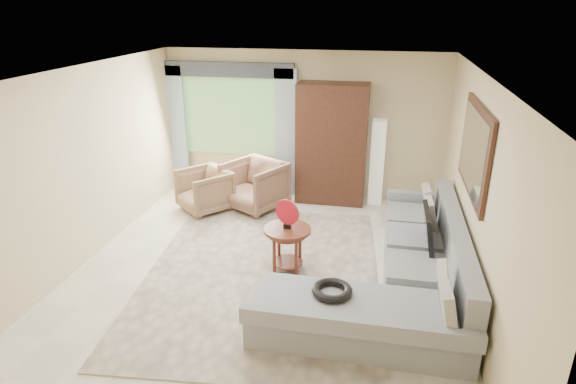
% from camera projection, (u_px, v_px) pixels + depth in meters
% --- Properties ---
extents(ground, '(6.00, 6.00, 0.00)m').
position_uv_depth(ground, '(264.00, 274.00, 6.37)').
color(ground, silver).
rests_on(ground, ground).
extents(area_rug, '(3.36, 4.26, 0.02)m').
position_uv_depth(area_rug, '(262.00, 274.00, 6.35)').
color(area_rug, '#BEAD96').
rests_on(area_rug, ground).
extents(sectional_sofa, '(2.30, 3.46, 0.90)m').
position_uv_depth(sectional_sofa, '(404.00, 276.00, 5.78)').
color(sectional_sofa, gray).
rests_on(sectional_sofa, ground).
extents(tv_screen, '(0.14, 0.74, 0.48)m').
position_uv_depth(tv_screen, '(428.00, 228.00, 6.01)').
color(tv_screen, black).
rests_on(tv_screen, sectional_sofa).
extents(garden_hose, '(0.43, 0.43, 0.09)m').
position_uv_depth(garden_hose, '(332.00, 290.00, 5.03)').
color(garden_hose, black).
rests_on(garden_hose, sectional_sofa).
extents(coffee_table, '(0.62, 0.62, 0.62)m').
position_uv_depth(coffee_table, '(287.00, 248.00, 6.34)').
color(coffee_table, '#471F13').
rests_on(coffee_table, ground).
extents(red_disc, '(0.32, 0.15, 0.34)m').
position_uv_depth(red_disc, '(287.00, 212.00, 6.15)').
color(red_disc, '#AD1120').
rests_on(red_disc, coffee_table).
extents(armchair_left, '(1.11, 1.11, 0.73)m').
position_uv_depth(armchair_left, '(204.00, 190.00, 8.19)').
color(armchair_left, '#947150').
rests_on(armchair_left, ground).
extents(armchair_right, '(1.22, 1.23, 0.83)m').
position_uv_depth(armchair_right, '(255.00, 186.00, 8.25)').
color(armchair_right, brown).
rests_on(armchair_right, ground).
extents(potted_plant, '(0.58, 0.53, 0.53)m').
position_uv_depth(potted_plant, '(197.00, 180.00, 8.96)').
color(potted_plant, '#999999').
rests_on(potted_plant, ground).
extents(armoire, '(1.20, 0.55, 2.10)m').
position_uv_depth(armoire, '(332.00, 144.00, 8.36)').
color(armoire, black).
rests_on(armoire, ground).
extents(floor_lamp, '(0.24, 0.24, 1.50)m').
position_uv_depth(floor_lamp, '(377.00, 162.00, 8.38)').
color(floor_lamp, silver).
rests_on(floor_lamp, ground).
extents(window, '(1.80, 0.04, 1.40)m').
position_uv_depth(window, '(230.00, 116.00, 8.81)').
color(window, '#669E59').
rests_on(window, wall_back).
extents(curtain_left, '(0.40, 0.08, 2.30)m').
position_uv_depth(curtain_left, '(176.00, 128.00, 9.01)').
color(curtain_left, '#9EB7CC').
rests_on(curtain_left, ground).
extents(curtain_right, '(0.40, 0.08, 2.30)m').
position_uv_depth(curtain_right, '(286.00, 134.00, 8.62)').
color(curtain_right, '#9EB7CC').
rests_on(curtain_right, ground).
extents(valance, '(2.40, 0.12, 0.26)m').
position_uv_depth(valance, '(227.00, 69.00, 8.43)').
color(valance, '#1E232D').
rests_on(valance, wall_back).
extents(wall_mirror, '(0.05, 1.70, 1.05)m').
position_uv_depth(wall_mirror, '(474.00, 150.00, 5.59)').
color(wall_mirror, black).
rests_on(wall_mirror, wall_right).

